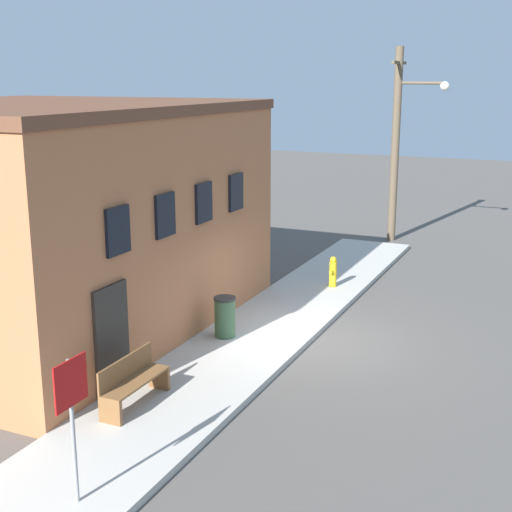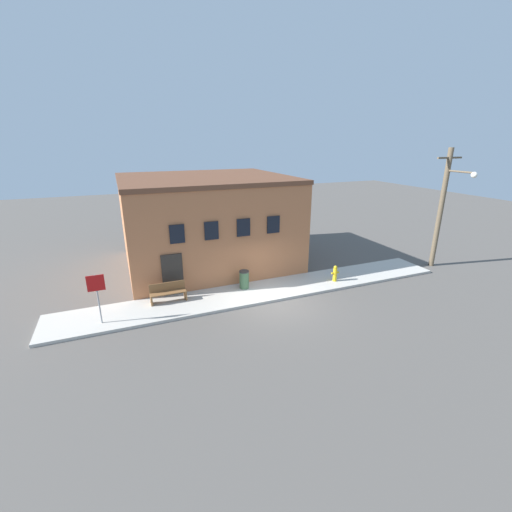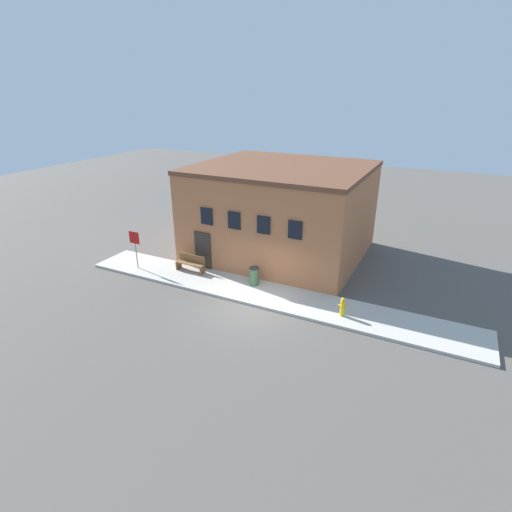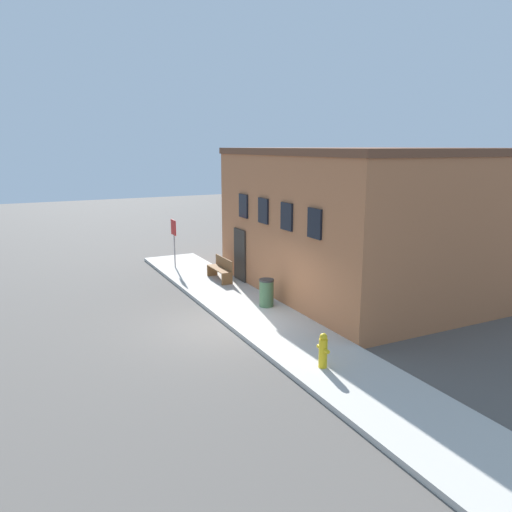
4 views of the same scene
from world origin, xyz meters
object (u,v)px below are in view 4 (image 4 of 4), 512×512
at_px(stop_sign, 174,234).
at_px(fire_hydrant, 323,350).
at_px(trash_bin, 266,293).
at_px(bench, 221,269).

bearing_deg(stop_sign, fire_hydrant, 0.48).
relative_size(fire_hydrant, trash_bin, 0.94).
bearing_deg(fire_hydrant, trash_bin, 168.47).
xyz_separation_m(stop_sign, bench, (2.88, 1.01, -1.04)).
relative_size(fire_hydrant, bench, 0.53).
bearing_deg(fire_hydrant, bench, 173.95).
height_order(fire_hydrant, trash_bin, trash_bin).
bearing_deg(bench, fire_hydrant, -6.05).
height_order(fire_hydrant, bench, bench).
bearing_deg(trash_bin, stop_sign, -170.85).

